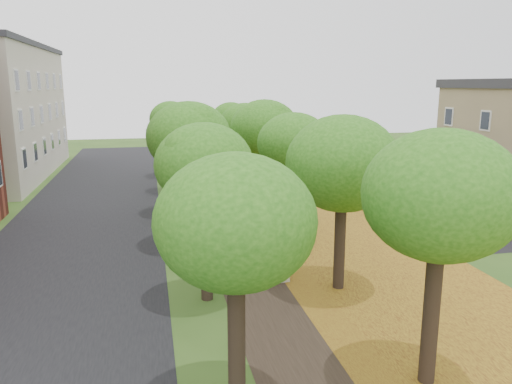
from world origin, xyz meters
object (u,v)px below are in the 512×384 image
bench (273,262)px  car_white (400,192)px  car_red (472,220)px  car_silver (455,218)px  car_grey (411,199)px

bench → car_white: (10.43, 9.60, 0.27)m
car_red → bench: bearing=80.5°
car_silver → car_red: (0.34, -0.91, 0.12)m
car_silver → bench: bearing=96.2°
car_silver → car_red: bearing=-173.6°
car_white → car_silver: bearing=-171.6°
car_red → car_white: car_white is taller
bench → car_grey: car_grey is taller
car_red → car_white: bearing=-21.9°
car_grey → car_white: size_ratio=0.85×
car_red → car_white: 6.62m
bench → car_grey: size_ratio=0.44×
car_white → car_red: bearing=-168.6°
car_white → car_grey: bearing=-171.6°
bench → car_white: 14.18m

